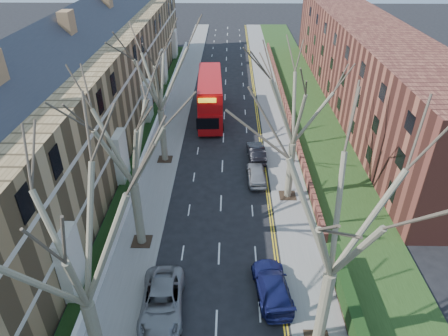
{
  "coord_description": "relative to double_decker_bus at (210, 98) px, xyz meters",
  "views": [
    {
      "loc": [
        0.7,
        -6.05,
        20.08
      ],
      "look_at": [
        0.25,
        21.56,
        3.12
      ],
      "focal_mm": 32.0,
      "sensor_mm": 36.0,
      "label": 1
    }
  ],
  "objects": [
    {
      "name": "car_left_far",
      "position": [
        -1.6,
        -28.48,
        -1.68
      ],
      "size": [
        2.83,
        5.58,
        1.51
      ],
      "primitive_type": "imported",
      "rotation": [
        0.0,
        0.0,
        0.06
      ],
      "color": "gray",
      "rests_on": "ground"
    },
    {
      "name": "tree_left_dist",
      "position": [
        -4.02,
        -10.54,
        7.12
      ],
      "size": [
        10.5,
        10.5,
        14.71
      ],
      "color": "#665F48",
      "rests_on": "ground"
    },
    {
      "name": "pavement_right",
      "position": [
        7.68,
        0.46,
        -2.37
      ],
      "size": [
        3.0,
        102.0,
        0.12
      ],
      "primitive_type": "cube",
      "color": "slate",
      "rests_on": "ground"
    },
    {
      "name": "tree_right_far",
      "position": [
        7.38,
        -16.54,
        6.81
      ],
      "size": [
        10.15,
        10.15,
        14.22
      ],
      "color": "#665F48",
      "rests_on": "ground"
    },
    {
      "name": "terrace_left",
      "position": [
        -11.97,
        -7.54,
        3.1
      ],
      "size": [
        9.7,
        78.0,
        13.6
      ],
      "color": "olive",
      "rests_on": "ground"
    },
    {
      "name": "front_wall_left",
      "position": [
        -5.97,
        -7.54,
        -1.81
      ],
      "size": [
        0.3,
        78.0,
        1.0
      ],
      "color": "white",
      "rests_on": "ground"
    },
    {
      "name": "tree_left_far",
      "position": [
        -4.02,
        -22.54,
        6.81
      ],
      "size": [
        10.15,
        10.15,
        14.22
      ],
      "color": "#665F48",
      "rests_on": "ground"
    },
    {
      "name": "tree_left_mid",
      "position": [
        -4.02,
        -32.54,
        7.12
      ],
      "size": [
        10.5,
        10.5,
        14.71
      ],
      "color": "#665F48",
      "rests_on": "ground"
    },
    {
      "name": "flats_right",
      "position": [
        19.14,
        4.46,
        2.55
      ],
      "size": [
        13.97,
        54.0,
        10.0
      ],
      "color": "brown",
      "rests_on": "ground"
    },
    {
      "name": "car_right_mid",
      "position": [
        4.81,
        -14.03,
        -1.72
      ],
      "size": [
        1.85,
        4.24,
        1.42
      ],
      "primitive_type": "imported",
      "rotation": [
        0.0,
        0.0,
        3.18
      ],
      "color": "gray",
      "rests_on": "ground"
    },
    {
      "name": "tree_right_mid",
      "position": [
        7.38,
        -30.54,
        7.12
      ],
      "size": [
        10.5,
        10.5,
        14.71
      ],
      "color": "#665F48",
      "rests_on": "ground"
    },
    {
      "name": "grass_verge_right",
      "position": [
        12.18,
        0.46,
        -2.28
      ],
      "size": [
        6.0,
        102.0,
        0.06
      ],
      "color": "#1F3814",
      "rests_on": "ground"
    },
    {
      "name": "car_right_far",
      "position": [
        5.03,
        -10.02,
        -1.71
      ],
      "size": [
        1.87,
        4.48,
        1.44
      ],
      "primitive_type": "imported",
      "rotation": [
        0.0,
        0.0,
        3.22
      ],
      "color": "black",
      "rests_on": "ground"
    },
    {
      "name": "double_decker_bus",
      "position": [
        0.0,
        0.0,
        0.0
      ],
      "size": [
        3.4,
        11.98,
        4.93
      ],
      "rotation": [
        0.0,
        0.0,
        3.19
      ],
      "color": "#AA0C0E",
      "rests_on": "ground"
    },
    {
      "name": "car_right_near",
      "position": [
        5.11,
        -27.12,
        -1.7
      ],
      "size": [
        2.64,
        5.26,
        1.47
      ],
      "primitive_type": "imported",
      "rotation": [
        0.0,
        0.0,
        3.26
      ],
      "color": "#161B4F",
      "rests_on": "ground"
    },
    {
      "name": "pavement_left",
      "position": [
        -4.32,
        0.46,
        -2.37
      ],
      "size": [
        3.0,
        102.0,
        0.12
      ],
      "primitive_type": "cube",
      "color": "slate",
      "rests_on": "ground"
    }
  ]
}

